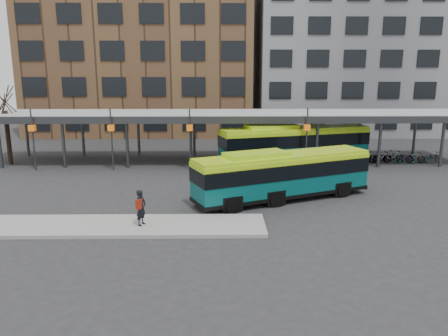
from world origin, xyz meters
The scene contains 10 objects.
ground centered at (0.00, 0.00, 0.00)m, with size 120.00×120.00×0.00m, color #28282B.
boarding_island centered at (-5.50, -3.00, 0.09)m, with size 14.00×3.00×0.18m, color gray.
canopy centered at (-0.06, 12.87, 3.91)m, with size 40.00×6.53×4.80m.
tree centered at (-18.00, 12.00, 2.43)m, with size 1.64×1.64×5.60m.
building_brick centered at (-10.00, 32.00, 11.00)m, with size 26.00×14.00×22.00m, color brown.
building_grey centered at (16.00, 32.00, 10.00)m, with size 24.00×14.00×20.00m, color slate.
bus_front centered at (2.99, 1.69, 1.58)m, with size 11.02×6.56×3.04m.
bus_rear centered at (5.34, 11.39, 1.76)m, with size 12.53×5.90×3.39m.
pedestrian centered at (-4.60, -3.12, 1.08)m, with size 0.63×0.76×1.78m.
bike_rack centered at (13.65, 12.11, 0.48)m, with size 8.21×1.55×1.06m.
Camera 1 is at (-0.80, -23.52, 7.68)m, focal length 35.00 mm.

